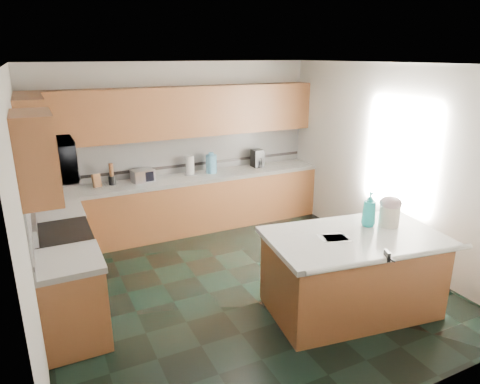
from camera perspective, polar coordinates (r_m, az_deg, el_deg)
floor at (r=5.58m, az=0.20°, el=-12.24°), size 4.60×4.60×0.00m
ceiling at (r=4.82m, az=0.24°, el=16.71°), size 4.60×4.60×0.00m
wall_back at (r=7.13m, az=-8.12°, el=5.97°), size 4.60×0.04×2.70m
wall_front at (r=3.27m, az=18.82°, el=-9.46°), size 4.60×0.04×2.70m
wall_left at (r=4.56m, az=-26.93°, el=-2.65°), size 0.04×4.60×2.70m
wall_right at (r=6.38m, az=19.29°, el=3.74°), size 0.04×4.60×2.70m
back_base_cab at (r=7.08m, az=-6.98°, el=-1.80°), size 4.60×0.60×0.86m
back_countertop at (r=6.94m, az=-7.12°, el=1.78°), size 4.60×0.64×0.06m
back_upper_cab at (r=6.86m, az=-7.84°, el=10.52°), size 4.60×0.33×0.78m
back_backsplash at (r=7.12m, az=-8.00°, el=5.02°), size 4.60×0.02×0.63m
back_accent_band at (r=7.16m, az=-7.92°, el=3.49°), size 4.60×0.01×0.05m
left_base_cab_rear at (r=6.09m, az=-22.78°, el=-6.48°), size 0.60×0.82×0.86m
left_counter_rear at (r=5.93m, az=-23.31°, el=-2.42°), size 0.64×0.82×0.06m
left_base_cab_front at (r=4.72m, az=-21.35°, el=-13.59°), size 0.60×0.72×0.86m
left_counter_front at (r=4.51m, az=-22.01°, el=-8.57°), size 0.64×0.72×0.06m
left_backsplash at (r=5.12m, az=-26.43°, el=-1.84°), size 0.02×2.30×0.63m
left_accent_band at (r=5.18m, az=-26.06°, el=-3.87°), size 0.01×2.30×0.05m
left_upper_cab_rear at (r=5.81m, az=-25.99°, el=7.59°), size 0.33×1.09×0.78m
left_upper_cab_front at (r=4.17m, az=-25.52°, el=4.25°), size 0.33×0.72×0.78m
range_body at (r=5.37m, az=-22.15°, el=-9.61°), size 0.60×0.76×0.88m
range_oven_door at (r=5.40m, az=-19.02°, el=-9.53°), size 0.02×0.68×0.55m
range_cooktop at (r=5.19m, az=-22.74°, el=-5.07°), size 0.62×0.78×0.04m
range_handle at (r=5.25m, az=-19.11°, el=-5.79°), size 0.02×0.66×0.02m
range_backguard at (r=5.14m, az=-25.78°, el=-4.23°), size 0.06×0.76×0.18m
microwave at (r=4.94m, az=-23.89°, el=3.87°), size 0.50×0.73×0.41m
island_base at (r=5.06m, az=14.62°, el=-10.68°), size 1.93×1.28×0.86m
island_top at (r=4.86m, az=15.05°, el=-5.90°), size 2.04×1.39×0.06m
island_bullnose at (r=4.50m, az=19.76°, el=-8.38°), size 1.89×0.33×0.06m
treat_jar at (r=5.18m, az=19.29°, el=-3.01°), size 0.25×0.25×0.24m
treat_jar_lid at (r=5.13m, az=19.47°, el=-1.37°), size 0.25×0.25×0.15m
treat_jar_knob at (r=5.12m, az=19.53°, el=-0.82°), size 0.08×0.03×0.03m
treat_jar_knob_end_l at (r=5.09m, az=19.20°, el=-0.89°), size 0.04×0.04×0.04m
treat_jar_knob_end_r at (r=5.14m, az=19.86°, el=-0.76°), size 0.04×0.04×0.04m
soap_bottle_island at (r=5.08m, az=16.86°, el=-2.19°), size 0.17×0.17×0.41m
paper_sheet_a at (r=4.73m, az=12.23°, el=-5.93°), size 0.34×0.28×0.00m
paper_sheet_b at (r=4.72m, az=12.84°, el=-6.01°), size 0.33×0.29×0.00m
clamp_body at (r=4.45m, az=19.02°, el=-8.02°), size 0.07×0.11×0.10m
clamp_handle at (r=4.42m, az=19.57°, el=-8.56°), size 0.02×0.07×0.02m
knife_block at (r=6.66m, az=-18.57°, el=1.42°), size 0.13×0.16×0.21m
utensil_crock at (r=6.73m, az=-16.67°, el=1.49°), size 0.11×0.11×0.13m
utensil_bundle at (r=6.68m, az=-16.80°, el=2.85°), size 0.06×0.06×0.20m
toaster_oven at (r=6.77m, az=-12.83°, el=2.16°), size 0.36×0.28×0.19m
toaster_oven_door at (r=6.68m, az=-12.62°, el=1.94°), size 0.29×0.01×0.15m
paper_towel at (r=7.02m, az=-6.69°, el=3.53°), size 0.14×0.14×0.31m
paper_towel_base at (r=7.05m, az=-6.64°, el=2.37°), size 0.21×0.21×0.01m
water_jug at (r=7.10m, az=-3.85°, el=3.75°), size 0.18×0.18×0.30m
water_jug_neck at (r=7.07m, az=-3.88°, el=5.10°), size 0.09×0.09×0.04m
coffee_maker at (r=7.49m, az=2.33°, el=4.53°), size 0.18×0.20×0.30m
coffee_carafe at (r=7.47m, az=2.48°, el=3.79°), size 0.13×0.13×0.13m
soap_bottle_back at (r=7.47m, az=2.50°, el=4.31°), size 0.16×0.16×0.25m
soap_back_cap at (r=7.44m, az=2.52°, el=5.37°), size 0.02×0.02×0.03m
window_light_proxy at (r=6.19m, az=20.53°, el=4.62°), size 0.02×1.40×1.10m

